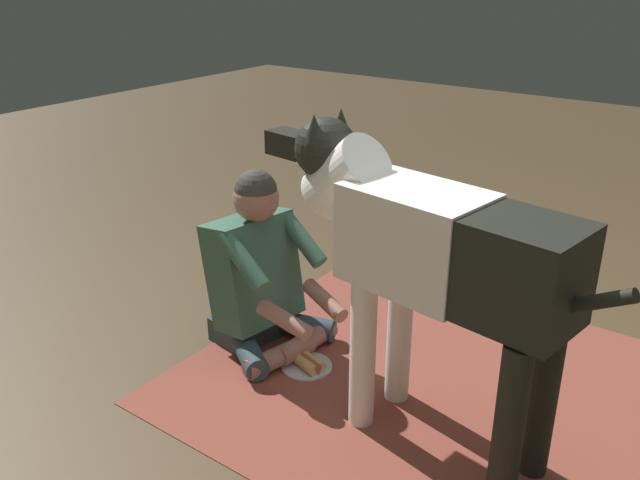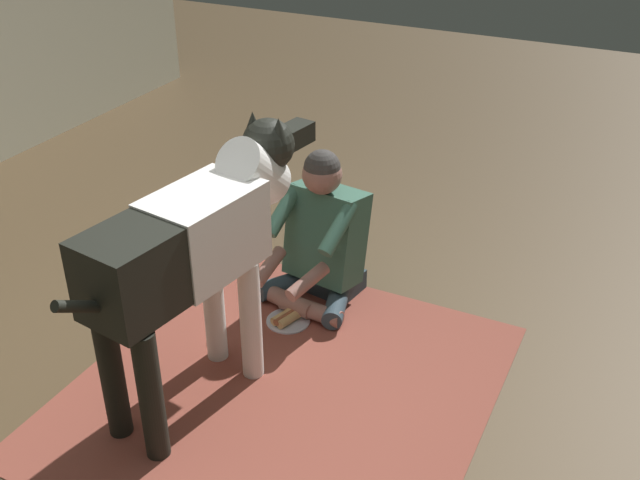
% 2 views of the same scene
% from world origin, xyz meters
% --- Properties ---
extents(ground_plane, '(13.98, 13.98, 0.00)m').
position_xyz_m(ground_plane, '(0.00, 0.00, 0.00)').
color(ground_plane, brown).
extents(area_rug, '(1.97, 1.86, 0.01)m').
position_xyz_m(area_rug, '(0.28, -0.13, 0.00)').
color(area_rug, brown).
rests_on(area_rug, ground).
extents(person_sitting_on_floor, '(0.69, 0.57, 0.88)m').
position_xyz_m(person_sitting_on_floor, '(1.07, 0.06, 0.36)').
color(person_sitting_on_floor, '#30414C').
rests_on(person_sitting_on_floor, ground).
extents(large_dog, '(1.52, 0.44, 1.21)m').
position_xyz_m(large_dog, '(0.15, 0.20, 0.78)').
color(large_dog, white).
rests_on(large_dog, ground).
extents(hot_dog_on_plate, '(0.24, 0.24, 0.06)m').
position_xyz_m(hot_dog_on_plate, '(0.76, 0.11, 0.03)').
color(hot_dog_on_plate, silver).
rests_on(hot_dog_on_plate, ground).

